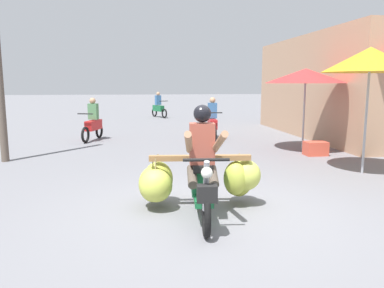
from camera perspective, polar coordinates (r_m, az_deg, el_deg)
The scene contains 9 objects.
ground_plane at distance 5.55m, azimuth 3.75°, elevation -10.52°, with size 120.00×120.00×0.00m, color slate.
motorbike_main_loaded at distance 5.60m, azimuth 0.75°, elevation -5.05°, with size 1.92×1.91×1.58m.
motorbike_distant_ahead_left at distance 12.91m, azimuth -14.66°, elevation 3.06°, with size 0.67×1.57×1.40m.
motorbike_distant_ahead_right at distance 21.08m, azimuth -5.06°, elevation 5.56°, with size 0.85×1.49×1.40m.
motorbike_distant_far_ahead at distance 12.95m, azimuth 3.10°, elevation 3.36°, with size 0.50×1.62×1.40m.
shopfront_building at distance 14.63m, azimuth 21.57°, elevation 8.02°, with size 3.22×8.53×3.48m.
market_umbrella_near_shop at distance 10.86m, azimuth 16.74°, elevation 9.79°, with size 2.18×2.18×2.26m.
market_umbrella_further_along at distance 8.53m, azimuth 25.25°, elevation 11.40°, with size 1.88×1.88×2.58m.
produce_crate at distance 10.41m, azimuth 18.11°, elevation -0.65°, with size 0.56×0.40×0.36m, color #CC4C38.
Camera 1 is at (-1.09, -5.11, 1.86)m, focal length 35.43 mm.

